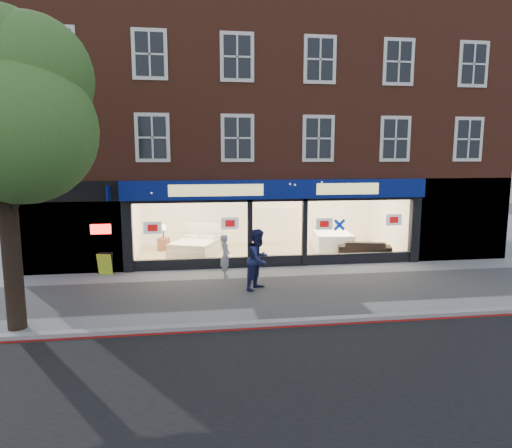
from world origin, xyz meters
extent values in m
plane|color=gray|center=(0.00, 0.00, 0.00)|extent=(120.00, 120.00, 0.00)
cube|color=#8C0A07|center=(0.00, -3.10, 0.01)|extent=(60.00, 0.10, 0.01)
cube|color=gray|center=(0.00, -2.90, 0.06)|extent=(60.00, 0.25, 0.12)
cube|color=tan|center=(0.00, 5.25, 0.05)|extent=(11.00, 4.50, 0.10)
cube|color=brown|center=(0.00, 7.00, 6.65)|extent=(19.00, 8.00, 6.70)
cube|color=#2D2D30|center=(0.00, 7.00, 10.15)|extent=(19.00, 8.00, 0.30)
cube|color=navy|center=(0.00, 2.88, 2.95)|extent=(11.40, 0.28, 0.70)
cube|color=black|center=(0.00, 3.08, 0.20)|extent=(11.00, 0.18, 0.40)
cube|color=black|center=(-5.50, 3.05, 1.30)|extent=(0.35, 0.30, 2.60)
cube|color=black|center=(5.50, 3.05, 1.30)|extent=(0.35, 0.30, 2.60)
cube|color=white|center=(-3.25, 3.00, 1.45)|extent=(4.20, 0.02, 2.10)
cube|color=white|center=(3.25, 3.00, 1.45)|extent=(4.20, 0.02, 2.10)
cube|color=white|center=(0.00, 3.25, 1.15)|extent=(1.80, 0.02, 2.10)
cube|color=silver|center=(0.00, 7.50, 1.30)|extent=(11.00, 0.20, 2.60)
cube|color=#FFEAC6|center=(0.00, 5.25, 2.60)|extent=(11.00, 4.50, 0.12)
cube|color=black|center=(-7.60, 3.30, 1.65)|extent=(3.80, 0.60, 3.30)
cube|color=#FF140C|center=(-6.40, 2.95, 1.60)|extent=(0.70, 0.04, 0.35)
cube|color=black|center=(7.50, 3.20, 1.65)|extent=(4.00, 0.40, 3.30)
cylinder|color=black|center=(-7.50, -2.20, 2.20)|extent=(0.44, 0.44, 4.40)
sphere|color=#275620|center=(-7.50, -2.20, 5.00)|extent=(3.20, 3.20, 3.20)
sphere|color=#275620|center=(-6.80, -2.60, 5.40)|extent=(2.40, 2.40, 2.40)
cube|color=beige|center=(-3.11, 4.98, 0.27)|extent=(2.30, 2.46, 0.34)
cube|color=beige|center=(-3.11, 4.98, 0.57)|extent=(2.20, 2.36, 0.25)
cube|color=beige|center=(-2.71, 5.95, 0.69)|extent=(1.67, 0.78, 1.18)
cube|color=beige|center=(-3.18, 5.78, 0.75)|extent=(0.71, 0.53, 0.12)
cube|color=beige|center=(-2.50, 5.50, 0.75)|extent=(0.71, 0.53, 0.12)
cube|color=brown|center=(-4.41, 6.14, 0.38)|extent=(0.54, 0.54, 0.55)
cube|color=white|center=(2.86, 5.22, 0.23)|extent=(1.72, 2.08, 0.25)
cube|color=white|center=(2.86, 5.22, 0.48)|extent=(1.72, 2.08, 0.25)
cube|color=white|center=(2.86, 5.22, 0.73)|extent=(1.72, 2.08, 0.25)
imported|color=black|center=(3.80, 3.90, 0.41)|extent=(2.26, 1.37, 0.62)
cube|color=#C5D725|center=(-6.26, 2.70, 0.39)|extent=(0.57, 0.43, 0.78)
imported|color=#9C9EA4|center=(-2.08, 1.76, 0.75)|extent=(0.36, 0.55, 1.49)
imported|color=#1A1E49|center=(-1.16, 0.21, 0.96)|extent=(1.15, 1.18, 1.92)
camera|label=1|loc=(-3.25, -13.60, 4.21)|focal=32.00mm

